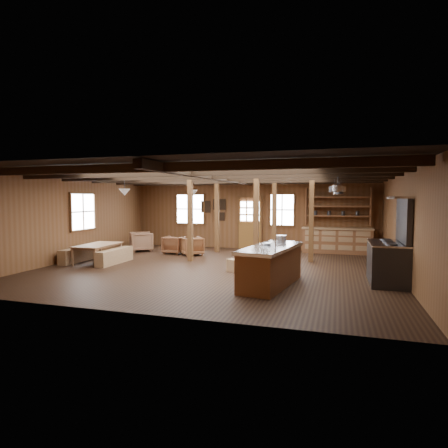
% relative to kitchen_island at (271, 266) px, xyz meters
% --- Properties ---
extents(room, '(10.04, 9.04, 2.84)m').
position_rel_kitchen_island_xyz_m(room, '(-1.93, 1.68, 0.92)').
color(room, black).
rests_on(room, ground).
extents(ceiling_joists, '(9.80, 8.82, 0.18)m').
position_rel_kitchen_island_xyz_m(ceiling_joists, '(-1.93, 1.86, 2.20)').
color(ceiling_joists, black).
rests_on(ceiling_joists, ceiling).
extents(timber_posts, '(3.95, 2.35, 2.80)m').
position_rel_kitchen_island_xyz_m(timber_posts, '(-1.41, 3.76, 0.92)').
color(timber_posts, '#4F2F16').
rests_on(timber_posts, floor).
extents(back_door, '(1.02, 0.08, 2.15)m').
position_rel_kitchen_island_xyz_m(back_door, '(-1.93, 6.13, 0.40)').
color(back_door, brown).
rests_on(back_door, floor).
extents(window_back_left, '(1.32, 0.06, 1.32)m').
position_rel_kitchen_island_xyz_m(window_back_left, '(-4.53, 6.14, 1.12)').
color(window_back_left, white).
rests_on(window_back_left, wall_back).
extents(window_back_right, '(1.02, 0.06, 1.32)m').
position_rel_kitchen_island_xyz_m(window_back_right, '(-0.63, 6.14, 1.12)').
color(window_back_right, white).
rests_on(window_back_right, wall_back).
extents(window_left, '(0.14, 1.24, 1.32)m').
position_rel_kitchen_island_xyz_m(window_left, '(-6.89, 2.18, 1.12)').
color(window_left, white).
rests_on(window_left, wall_back).
extents(notice_boards, '(1.08, 0.03, 0.90)m').
position_rel_kitchen_island_xyz_m(notice_boards, '(-3.43, 6.13, 1.16)').
color(notice_boards, white).
rests_on(notice_boards, wall_back).
extents(back_counter, '(2.55, 0.60, 2.45)m').
position_rel_kitchen_island_xyz_m(back_counter, '(1.47, 5.88, 0.12)').
color(back_counter, brown).
rests_on(back_counter, floor).
extents(pendant_lamps, '(1.86, 2.36, 0.66)m').
position_rel_kitchen_island_xyz_m(pendant_lamps, '(-4.18, 2.68, 1.77)').
color(pendant_lamps, '#2E2E30').
rests_on(pendant_lamps, ceiling).
extents(pot_rack, '(0.42, 3.00, 0.39)m').
position_rel_kitchen_island_xyz_m(pot_rack, '(1.47, 1.90, 1.82)').
color(pot_rack, '#2E2E30').
rests_on(pot_rack, ceiling).
extents(kitchen_island, '(1.27, 2.61, 1.20)m').
position_rel_kitchen_island_xyz_m(kitchen_island, '(0.00, 0.00, 0.00)').
color(kitchen_island, brown).
rests_on(kitchen_island, floor).
extents(step_stool, '(0.47, 0.41, 0.35)m').
position_rel_kitchen_island_xyz_m(step_stool, '(-1.29, 1.40, -0.30)').
color(step_stool, brown).
rests_on(step_stool, floor).
extents(commercial_range, '(0.88, 1.71, 2.11)m').
position_rel_kitchen_island_xyz_m(commercial_range, '(2.72, 1.08, 0.19)').
color(commercial_range, '#2E2E30').
rests_on(commercial_range, floor).
extents(dining_table, '(1.01, 1.71, 0.59)m').
position_rel_kitchen_island_xyz_m(dining_table, '(-5.83, 1.54, -0.18)').
color(dining_table, '#895F3E').
rests_on(dining_table, floor).
extents(bench_wall, '(0.31, 1.64, 0.45)m').
position_rel_kitchen_island_xyz_m(bench_wall, '(-6.58, 1.54, -0.25)').
color(bench_wall, brown).
rests_on(bench_wall, floor).
extents(bench_aisle, '(0.31, 1.67, 0.46)m').
position_rel_kitchen_island_xyz_m(bench_aisle, '(-5.24, 1.54, -0.25)').
color(bench_aisle, brown).
rests_on(bench_aisle, floor).
extents(armchair_a, '(1.01, 1.01, 0.66)m').
position_rel_kitchen_island_xyz_m(armchair_a, '(-3.54, 3.85, -0.15)').
color(armchair_a, brown).
rests_on(armchair_a, floor).
extents(armchair_b, '(0.72, 0.74, 0.65)m').
position_rel_kitchen_island_xyz_m(armchair_b, '(-4.32, 4.01, -0.15)').
color(armchair_b, '#5A311B').
rests_on(armchair_b, floor).
extents(armchair_c, '(1.15, 1.14, 0.75)m').
position_rel_kitchen_island_xyz_m(armchair_c, '(-5.82, 4.25, -0.10)').
color(armchair_c, brown).
rests_on(armchair_c, floor).
extents(counter_pot, '(0.27, 0.27, 0.16)m').
position_rel_kitchen_island_xyz_m(counter_pot, '(0.09, 0.98, 0.54)').
color(counter_pot, silver).
rests_on(counter_pot, kitchen_island).
extents(bowl, '(0.31, 0.31, 0.06)m').
position_rel_kitchen_island_xyz_m(bowl, '(-0.12, 0.17, 0.49)').
color(bowl, silver).
rests_on(bowl, kitchen_island).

